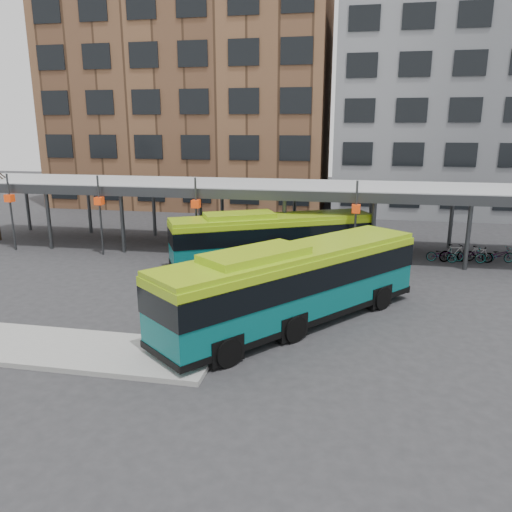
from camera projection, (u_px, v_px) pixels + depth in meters
The scene contains 8 objects.
ground at pixel (196, 326), 19.58m from camera, with size 120.00×120.00×0.00m, color #28282B.
boarding_island at pixel (22, 345), 17.73m from camera, with size 14.00×3.00×0.18m, color gray.
canopy at pixel (257, 188), 30.81m from camera, with size 40.00×6.53×4.80m.
building_brick at pixel (195, 90), 49.01m from camera, with size 26.00×14.00×22.00m, color brown.
building_grey at pixel (474, 98), 44.45m from camera, with size 24.00×14.00×20.00m, color slate.
bus_front at pixel (294, 282), 19.39m from camera, with size 9.59×11.00×3.33m.
bus_rear at pixel (272, 238), 27.62m from camera, with size 11.09×7.28×3.10m.
bike_rack at pixel (469, 254), 28.64m from camera, with size 4.99×1.35×1.05m.
Camera 1 is at (5.81, -17.44, 7.66)m, focal length 35.00 mm.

